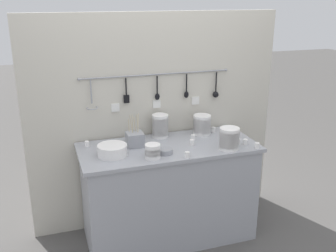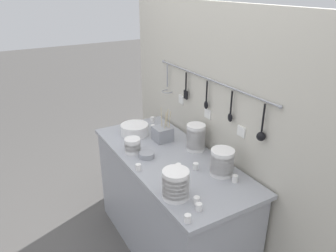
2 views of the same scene
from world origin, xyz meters
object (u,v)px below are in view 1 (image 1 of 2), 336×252
(bowl_stack_nested_right, at_px, (229,139))
(bowl_stack_short_front, at_px, (153,151))
(bowl_stack_tall_left, at_px, (160,126))
(cup_front_right, at_px, (257,146))
(cup_edge_near, at_px, (193,137))
(cup_front_left, at_px, (192,142))
(cup_back_left, at_px, (87,144))
(cup_back_right, at_px, (245,142))
(steel_mixing_bowl, at_px, (165,151))
(cup_beside_plates, at_px, (187,155))
(cup_mid_row, at_px, (238,142))
(cup_centre, at_px, (109,145))
(bowl_stack_back_corner, at_px, (202,125))
(cup_edge_far, at_px, (213,130))
(plate_stack, at_px, (112,150))
(cutlery_caddy, at_px, (135,139))

(bowl_stack_nested_right, distance_m, bowl_stack_short_front, 0.64)
(bowl_stack_tall_left, relative_size, cup_front_right, 4.32)
(cup_front_right, bearing_deg, cup_edge_near, 140.96)
(cup_front_left, height_order, cup_back_left, same)
(cup_back_left, bearing_deg, cup_back_right, -16.27)
(steel_mixing_bowl, bearing_deg, cup_back_right, -2.02)
(cup_beside_plates, bearing_deg, cup_back_left, 145.93)
(bowl_stack_tall_left, height_order, bowl_stack_short_front, bowl_stack_tall_left)
(cup_edge_near, bearing_deg, cup_mid_row, -33.77)
(cup_centre, bearing_deg, bowl_stack_back_corner, 4.43)
(bowl_stack_short_front, height_order, cup_beside_plates, bowl_stack_short_front)
(cup_centre, height_order, cup_edge_far, same)
(plate_stack, bearing_deg, cup_front_left, 1.18)
(cup_front_right, bearing_deg, cup_back_left, 160.08)
(cup_back_right, bearing_deg, cutlery_caddy, 163.38)
(plate_stack, bearing_deg, cup_edge_near, 9.42)
(steel_mixing_bowl, bearing_deg, cup_beside_plates, -44.35)
(bowl_stack_nested_right, distance_m, steel_mixing_bowl, 0.53)
(bowl_stack_nested_right, xyz_separation_m, cup_edge_near, (-0.20, 0.28, -0.07))
(cup_edge_far, bearing_deg, bowl_stack_nested_right, -97.17)
(plate_stack, xyz_separation_m, steel_mixing_bowl, (0.40, -0.09, -0.02))
(cup_front_right, height_order, cup_front_left, same)
(steel_mixing_bowl, bearing_deg, cup_mid_row, -0.05)
(cup_front_left, distance_m, cup_back_left, 0.87)
(bowl_stack_back_corner, height_order, cup_front_left, bowl_stack_back_corner)
(cup_beside_plates, bearing_deg, cup_back_right, 10.78)
(cup_back_left, bearing_deg, cup_centre, -26.07)
(bowl_stack_back_corner, relative_size, cup_edge_near, 3.77)
(bowl_stack_back_corner, bearing_deg, cup_back_left, 179.18)
(bowl_stack_back_corner, height_order, cup_mid_row, bowl_stack_back_corner)
(plate_stack, distance_m, cup_back_left, 0.30)
(bowl_stack_back_corner, height_order, steel_mixing_bowl, bowl_stack_back_corner)
(cup_beside_plates, bearing_deg, plate_stack, 157.51)
(bowl_stack_tall_left, xyz_separation_m, cup_edge_far, (0.50, -0.04, -0.08))
(cup_back_left, bearing_deg, cup_mid_row, -15.95)
(bowl_stack_short_front, relative_size, cup_edge_far, 2.53)
(cutlery_caddy, relative_size, cup_centre, 5.74)
(cup_front_right, height_order, cup_beside_plates, same)
(bowl_stack_tall_left, height_order, cup_front_left, bowl_stack_tall_left)
(bowl_stack_nested_right, bearing_deg, bowl_stack_back_corner, 99.67)
(plate_stack, relative_size, steel_mixing_bowl, 2.03)
(cup_beside_plates, distance_m, cup_back_right, 0.57)
(plate_stack, height_order, steel_mixing_bowl, plate_stack)
(bowl_stack_short_front, bearing_deg, cutlery_caddy, 102.87)
(bowl_stack_short_front, distance_m, cutlery_caddy, 0.30)
(cutlery_caddy, height_order, cup_edge_near, cutlery_caddy)
(cup_front_left, bearing_deg, steel_mixing_bowl, -158.28)
(bowl_stack_back_corner, xyz_separation_m, steel_mixing_bowl, (-0.45, -0.33, -0.07))
(bowl_stack_nested_right, bearing_deg, cutlery_caddy, 156.41)
(cutlery_caddy, xyz_separation_m, cup_front_right, (0.93, -0.37, -0.04))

